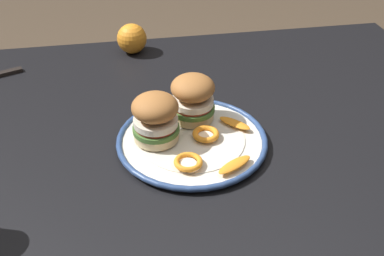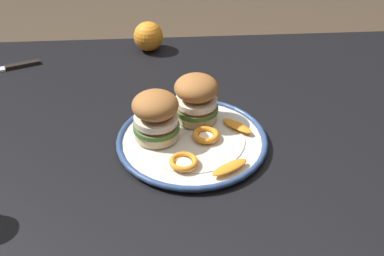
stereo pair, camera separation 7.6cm
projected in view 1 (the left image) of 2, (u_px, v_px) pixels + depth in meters
The scene contains 9 objects.
dining_table at pixel (176, 167), 1.01m from camera, with size 1.45×0.99×0.76m.
dinner_plate at pixel (192, 140), 0.93m from camera, with size 0.31×0.31×0.02m.
sandwich_half_left at pixel (155, 117), 0.89m from camera, with size 0.13×0.13×0.10m.
sandwich_half_right at pixel (193, 97), 0.95m from camera, with size 0.12×0.12×0.10m.
orange_peel_curled at pixel (206, 134), 0.92m from camera, with size 0.08×0.08×0.01m.
orange_peel_strip_long at pixel (235, 165), 0.84m from camera, with size 0.08×0.06×0.01m.
orange_peel_strip_short at pixel (235, 123), 0.95m from camera, with size 0.07×0.07×0.01m.
orange_peel_small_curl at pixel (188, 162), 0.85m from camera, with size 0.08×0.08×0.01m.
whole_orange at pixel (132, 39), 1.26m from camera, with size 0.08×0.08×0.08m, color orange.
Camera 1 is at (0.10, 0.77, 1.32)m, focal length 42.31 mm.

